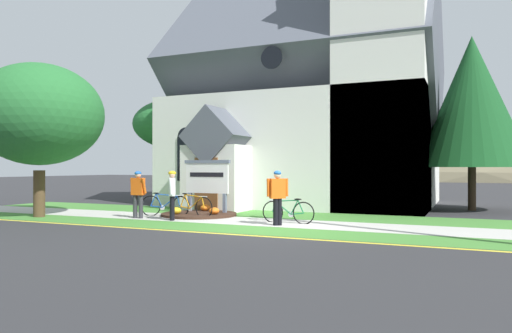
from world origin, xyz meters
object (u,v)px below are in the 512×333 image
(roadside_conifer, at_px, (472,102))
(verge_sapling, at_px, (39,115))
(yard_deciduous_tree, at_px, (179,124))
(bicycle_blue, at_px, (288,212))
(bicycle_green, at_px, (192,206))
(cyclist_in_blue_jersey, at_px, (277,194))
(cyclist_in_orange_jersey, at_px, (172,192))
(church_sign, at_px, (207,179))
(cyclist_in_yellow_jersey, at_px, (138,191))
(bicycle_yellow, at_px, (165,205))

(roadside_conifer, relative_size, verge_sapling, 1.31)
(roadside_conifer, bearing_deg, yard_deciduous_tree, -177.05)
(bicycle_blue, relative_size, bicycle_green, 0.97)
(bicycle_blue, xyz_separation_m, roadside_conifer, (5.22, 7.11, 4.00))
(cyclist_in_blue_jersey, height_order, roadside_conifer, roadside_conifer)
(cyclist_in_orange_jersey, height_order, verge_sapling, verge_sapling)
(bicycle_green, bearing_deg, church_sign, 90.25)
(yard_deciduous_tree, bearing_deg, bicycle_green, -53.65)
(cyclist_in_yellow_jersey, xyz_separation_m, cyclist_in_orange_jersey, (1.40, -0.05, 0.01))
(bicycle_yellow, xyz_separation_m, roadside_conifer, (9.97, 6.82, 3.98))
(bicycle_yellow, distance_m, cyclist_in_yellow_jersey, 1.24)
(bicycle_yellow, height_order, roadside_conifer, roadside_conifer)
(church_sign, height_order, bicycle_green, church_sign)
(bicycle_blue, height_order, yard_deciduous_tree, yard_deciduous_tree)
(cyclist_in_blue_jersey, distance_m, cyclist_in_orange_jersey, 3.64)
(roadside_conifer, bearing_deg, bicycle_blue, -126.26)
(bicycle_green, bearing_deg, bicycle_blue, -5.20)
(cyclist_in_orange_jersey, bearing_deg, cyclist_in_blue_jersey, 1.44)
(yard_deciduous_tree, height_order, verge_sapling, verge_sapling)
(bicycle_blue, height_order, verge_sapling, verge_sapling)
(bicycle_yellow, distance_m, bicycle_blue, 4.77)
(cyclist_in_blue_jersey, bearing_deg, roadside_conifer, 55.92)
(church_sign, height_order, cyclist_in_yellow_jersey, church_sign)
(church_sign, bearing_deg, bicycle_blue, -20.73)
(bicycle_blue, xyz_separation_m, yard_deciduous_tree, (-8.15, 6.42, 3.51))
(bicycle_green, bearing_deg, cyclist_in_blue_jersey, -16.25)
(roadside_conifer, bearing_deg, bicycle_green, -142.65)
(bicycle_blue, height_order, cyclist_in_orange_jersey, cyclist_in_orange_jersey)
(bicycle_blue, bearing_deg, cyclist_in_yellow_jersey, -171.59)
(church_sign, xyz_separation_m, yard_deciduous_tree, (-4.48, 5.04, 2.56))
(verge_sapling, bearing_deg, cyclist_in_blue_jersey, 6.92)
(bicycle_blue, distance_m, bicycle_green, 3.68)
(bicycle_yellow, bearing_deg, yard_deciduous_tree, 118.93)
(cyclist_in_blue_jersey, height_order, verge_sapling, verge_sapling)
(cyclist_in_orange_jersey, distance_m, yard_deciduous_tree, 8.97)
(cyclist_in_orange_jersey, bearing_deg, bicycle_blue, 12.21)
(bicycle_blue, distance_m, yard_deciduous_tree, 10.95)
(church_sign, bearing_deg, cyclist_in_blue_jersey, -30.32)
(roadside_conifer, relative_size, yard_deciduous_tree, 1.36)
(bicycle_yellow, relative_size, cyclist_in_orange_jersey, 1.07)
(cyclist_in_yellow_jersey, xyz_separation_m, roadside_conifer, (10.33, 7.87, 3.43))
(bicycle_blue, bearing_deg, yard_deciduous_tree, 141.74)
(cyclist_in_yellow_jersey, xyz_separation_m, yard_deciduous_tree, (-3.03, 7.18, 2.95))
(bicycle_yellow, distance_m, verge_sapling, 5.37)
(bicycle_green, distance_m, roadside_conifer, 11.86)
(bicycle_green, bearing_deg, cyclist_in_orange_jersey, -92.44)
(bicycle_yellow, xyz_separation_m, cyclist_in_blue_jersey, (4.68, -1.01, 0.57))
(bicycle_green, relative_size, yard_deciduous_tree, 0.34)
(church_sign, height_order, bicycle_blue, church_sign)
(cyclist_in_orange_jersey, xyz_separation_m, roadside_conifer, (8.93, 7.92, 3.42))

